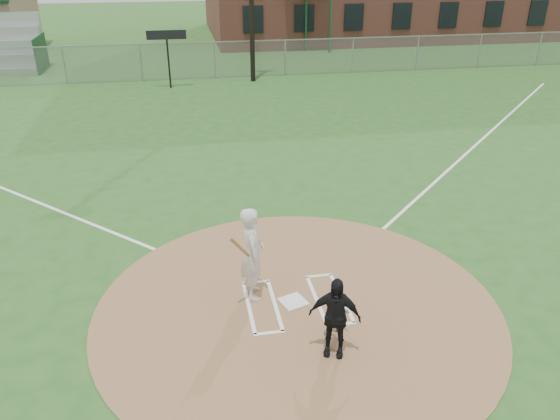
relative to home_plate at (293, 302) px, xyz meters
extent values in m
plane|color=#25541C|center=(0.06, -0.16, -0.04)|extent=(140.00, 140.00, 0.00)
cylinder|color=#946D46|center=(0.06, -0.16, -0.03)|extent=(8.40, 8.40, 0.02)
cube|color=silver|center=(0.00, 0.00, 0.00)|extent=(0.64, 0.64, 0.03)
cube|color=white|center=(9.06, 8.84, -0.03)|extent=(17.04, 17.04, 0.01)
imported|color=slate|center=(0.60, -1.18, 0.47)|extent=(0.53, 0.45, 0.97)
imported|color=black|center=(0.40, -1.66, 0.78)|extent=(1.02, 0.71, 1.60)
cube|color=white|center=(-0.94, -0.01, -0.01)|extent=(0.08, 1.80, 0.01)
cube|color=white|center=(-0.39, -0.01, -0.01)|extent=(0.08, 1.80, 0.01)
cube|color=white|center=(-0.66, 0.89, -0.01)|extent=(0.62, 0.08, 0.01)
cube|color=white|center=(-0.66, -0.91, -0.01)|extent=(0.62, 0.08, 0.01)
cube|color=white|center=(1.06, -0.01, -0.01)|extent=(0.08, 1.80, 0.01)
cube|color=white|center=(0.51, -0.01, -0.01)|extent=(0.08, 1.80, 0.01)
cube|color=white|center=(0.78, 0.89, -0.01)|extent=(0.62, 0.08, 0.01)
cube|color=white|center=(0.78, -0.91, -0.01)|extent=(0.62, 0.08, 0.01)
imported|color=silver|center=(-0.79, 0.44, 1.01)|extent=(0.54, 0.78, 2.06)
cylinder|color=olive|center=(-1.09, 0.04, 1.41)|extent=(0.48, 0.47, 0.70)
cube|color=slate|center=(0.06, 21.84, 0.96)|extent=(56.00, 0.03, 2.00)
cube|color=gray|center=(0.06, 21.84, 1.96)|extent=(56.00, 0.06, 0.06)
cube|color=gray|center=(0.06, 21.84, 0.96)|extent=(56.08, 0.08, 2.00)
cube|color=#194728|center=(-9.94, 26.04, 0.96)|extent=(0.08, 3.20, 2.00)
cube|color=#194728|center=(7.06, 29.68, 2.21)|extent=(0.12, 0.12, 4.50)
cube|color=#194728|center=(8.56, 28.73, 2.21)|extent=(0.12, 0.12, 4.50)
cylinder|color=black|center=(-2.44, 20.04, 1.26)|extent=(0.10, 0.10, 2.60)
cube|color=black|center=(-2.44, 20.04, 2.66)|extent=(2.00, 0.10, 0.45)
camera|label=1|loc=(-2.00, -9.28, 6.77)|focal=35.00mm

